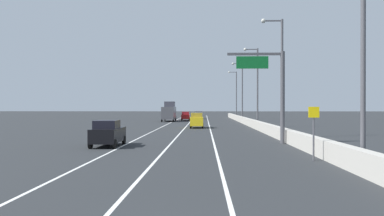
{
  "coord_description": "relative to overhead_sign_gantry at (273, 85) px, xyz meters",
  "views": [
    {
      "loc": [
        0.7,
        -6.83,
        3.03
      ],
      "look_at": [
        -0.81,
        40.47,
        2.81
      ],
      "focal_mm": 35.65,
      "sensor_mm": 36.0,
      "label": 1
    }
  ],
  "objects": [
    {
      "name": "jersey_barrier_right",
      "position": [
        1.34,
        15.6,
        -4.18
      ],
      "size": [
        0.6,
        120.0,
        1.1
      ],
      "primitive_type": "cube",
      "color": "#B2ADA3",
      "rests_on": "ground_plane"
    },
    {
      "name": "lamp_post_right_third",
      "position": [
        1.88,
        24.39,
        1.8
      ],
      "size": [
        2.14,
        0.44,
        11.53
      ],
      "color": "#4C4C51",
      "rests_on": "ground_plane"
    },
    {
      "name": "lamp_post_right_fifth",
      "position": [
        1.94,
        61.44,
        1.8
      ],
      "size": [
        2.14,
        0.44,
        11.53
      ],
      "color": "#4C4C51",
      "rests_on": "ground_plane"
    },
    {
      "name": "car_red_2",
      "position": [
        -9.66,
        50.66,
        -3.79
      ],
      "size": [
        1.92,
        4.52,
        1.88
      ],
      "color": "red",
      "rests_on": "ground_plane"
    },
    {
      "name": "car_yellow_1",
      "position": [
        -6.67,
        21.97,
        -3.68
      ],
      "size": [
        1.85,
        4.17,
        2.12
      ],
      "color": "gold",
      "rests_on": "ground_plane"
    },
    {
      "name": "lane_stripe_left",
      "position": [
        -11.85,
        30.6,
        -4.73
      ],
      "size": [
        0.16,
        130.0,
        0.0
      ],
      "primitive_type": "cube",
      "color": "silver",
      "rests_on": "ground_plane"
    },
    {
      "name": "lane_stripe_center",
      "position": [
        -8.35,
        30.6,
        -4.73
      ],
      "size": [
        0.16,
        130.0,
        0.0
      ],
      "primitive_type": "cube",
      "color": "silver",
      "rests_on": "ground_plane"
    },
    {
      "name": "overhead_sign_gantry",
      "position": [
        0.0,
        0.0,
        0.0
      ],
      "size": [
        4.68,
        0.36,
        7.5
      ],
      "color": "#47474C",
      "rests_on": "ground_plane"
    },
    {
      "name": "lamp_post_right_second",
      "position": [
        1.66,
        5.86,
        1.8
      ],
      "size": [
        2.14,
        0.44,
        11.53
      ],
      "color": "#4C4C51",
      "rests_on": "ground_plane"
    },
    {
      "name": "speed_advisory_sign",
      "position": [
        0.44,
        -9.86,
        -2.96
      ],
      "size": [
        0.6,
        0.11,
        3.0
      ],
      "color": "#4C4C51",
      "rests_on": "ground_plane"
    },
    {
      "name": "lamp_post_right_fourth",
      "position": [
        1.51,
        42.91,
        1.8
      ],
      "size": [
        2.14,
        0.44,
        11.53
      ],
      "color": "#4C4C51",
      "rests_on": "ground_plane"
    },
    {
      "name": "lane_stripe_right",
      "position": [
        -4.85,
        30.6,
        -4.73
      ],
      "size": [
        0.16,
        130.0,
        0.0
      ],
      "primitive_type": "cube",
      "color": "silver",
      "rests_on": "ground_plane"
    },
    {
      "name": "ground_plane",
      "position": [
        -6.35,
        39.6,
        -4.73
      ],
      "size": [
        320.0,
        320.0,
        0.0
      ],
      "primitive_type": "plane",
      "color": "#26282B"
    },
    {
      "name": "box_truck",
      "position": [
        -12.73,
        45.29,
        -2.9
      ],
      "size": [
        2.53,
        7.88,
        4.01
      ],
      "color": "#4C4C51",
      "rests_on": "ground_plane"
    },
    {
      "name": "car_black_0",
      "position": [
        -12.92,
        -2.7,
        -3.74
      ],
      "size": [
        1.99,
        4.34,
        1.98
      ],
      "color": "black",
      "rests_on": "ground_plane"
    },
    {
      "name": "car_gray_3",
      "position": [
        -6.89,
        60.46,
        -3.8
      ],
      "size": [
        1.85,
        4.14,
        1.87
      ],
      "color": "slate",
      "rests_on": "ground_plane"
    },
    {
      "name": "lamp_post_right_near",
      "position": [
        1.77,
        -12.66,
        1.8
      ],
      "size": [
        2.14,
        0.44,
        11.53
      ],
      "color": "#4C4C51",
      "rests_on": "ground_plane"
    }
  ]
}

